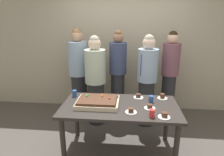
# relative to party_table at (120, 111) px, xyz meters

# --- Properties ---
(ground_plane) EXTENTS (12.00, 12.00, 0.00)m
(ground_plane) POSITION_rel_party_table_xyz_m (0.00, 0.00, -0.66)
(ground_plane) COLOR #4C4742
(interior_back_panel) EXTENTS (8.00, 0.12, 3.00)m
(interior_back_panel) POSITION_rel_party_table_xyz_m (0.00, 1.60, 0.84)
(interior_back_panel) COLOR #B2A893
(interior_back_panel) RESTS_ON ground_plane
(party_table) EXTENTS (1.63, 0.84, 0.75)m
(party_table) POSITION_rel_party_table_xyz_m (0.00, 0.00, 0.00)
(party_table) COLOR #2D2826
(party_table) RESTS_ON ground_plane
(sheet_cake) EXTENTS (0.59, 0.45, 0.11)m
(sheet_cake) POSITION_rel_party_table_xyz_m (-0.31, 0.00, 0.14)
(sheet_cake) COLOR beige
(sheet_cake) RESTS_ON party_table
(plated_slice_near_left) EXTENTS (0.15, 0.15, 0.06)m
(plated_slice_near_left) POSITION_rel_party_table_xyz_m (0.41, -0.06, 0.12)
(plated_slice_near_left) COLOR white
(plated_slice_near_left) RESTS_ON party_table
(plated_slice_near_right) EXTENTS (0.15, 0.15, 0.08)m
(plated_slice_near_right) POSITION_rel_party_table_xyz_m (0.63, 0.29, 0.12)
(plated_slice_near_right) COLOR white
(plated_slice_near_right) RESTS_ON party_table
(plated_slice_far_left) EXTENTS (0.15, 0.15, 0.06)m
(plated_slice_far_left) POSITION_rel_party_table_xyz_m (0.27, 0.29, 0.12)
(plated_slice_far_left) COLOR white
(plated_slice_far_left) RESTS_ON party_table
(plated_slice_far_right) EXTENTS (0.15, 0.15, 0.07)m
(plated_slice_far_right) POSITION_rel_party_table_xyz_m (0.56, -0.30, 0.12)
(plated_slice_far_right) COLOR white
(plated_slice_far_right) RESTS_ON party_table
(plated_slice_center_front) EXTENTS (0.15, 0.15, 0.06)m
(plated_slice_center_front) POSITION_rel_party_table_xyz_m (0.15, -0.21, 0.12)
(plated_slice_center_front) COLOR white
(plated_slice_center_front) RESTS_ON party_table
(drink_cup_nearest) EXTENTS (0.07, 0.07, 0.10)m
(drink_cup_nearest) POSITION_rel_party_table_xyz_m (0.41, -0.30, 0.15)
(drink_cup_nearest) COLOR red
(drink_cup_nearest) RESTS_ON party_table
(drink_cup_middle) EXTENTS (0.07, 0.07, 0.10)m
(drink_cup_middle) POSITION_rel_party_table_xyz_m (-0.72, 0.26, 0.15)
(drink_cup_middle) COLOR #2D5199
(drink_cup_middle) RESTS_ON party_table
(drink_cup_far_end) EXTENTS (0.07, 0.07, 0.10)m
(drink_cup_far_end) POSITION_rel_party_table_xyz_m (0.44, 0.14, 0.15)
(drink_cup_far_end) COLOR #2D5199
(drink_cup_far_end) RESTS_ON party_table
(person_serving_front) EXTENTS (0.32, 0.32, 1.71)m
(person_serving_front) POSITION_rel_party_table_xyz_m (-0.10, 1.05, 0.24)
(person_serving_front) COLOR #28282D
(person_serving_front) RESTS_ON ground_plane
(person_green_shirt_behind) EXTENTS (0.35, 0.35, 1.66)m
(person_green_shirt_behind) POSITION_rel_party_table_xyz_m (0.43, 0.84, 0.21)
(person_green_shirt_behind) COLOR #28282D
(person_green_shirt_behind) RESTS_ON ground_plane
(person_striped_tie_right) EXTENTS (0.37, 0.37, 1.64)m
(person_striped_tie_right) POSITION_rel_party_table_xyz_m (-0.48, 0.81, 0.19)
(person_striped_tie_right) COLOR #28282D
(person_striped_tie_right) RESTS_ON ground_plane
(person_far_right_suit) EXTENTS (0.32, 0.32, 1.70)m
(person_far_right_suit) POSITION_rel_party_table_xyz_m (0.87, 1.11, 0.24)
(person_far_right_suit) COLOR #28282D
(person_far_right_suit) RESTS_ON ground_plane
(person_left_edge_reaching) EXTENTS (0.38, 0.38, 1.74)m
(person_left_edge_reaching) POSITION_rel_party_table_xyz_m (-0.87, 1.12, 0.24)
(person_left_edge_reaching) COLOR #28282D
(person_left_edge_reaching) RESTS_ON ground_plane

